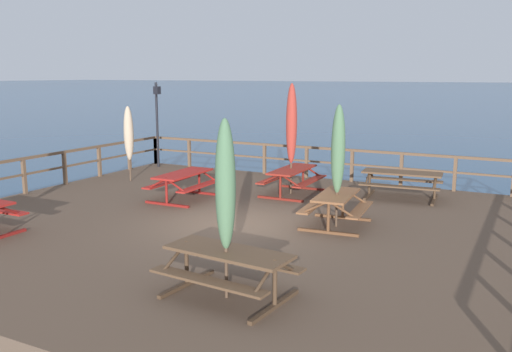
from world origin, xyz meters
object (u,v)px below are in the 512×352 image
at_px(picnic_table_front_left, 228,263).
at_px(picnic_table_mid_left, 292,175).
at_px(picnic_table_back_right, 336,203).
at_px(picnic_table_mid_right, 402,179).
at_px(patio_umbrella_short_back, 338,150).
at_px(patio_umbrella_short_mid, 129,134).
at_px(lamp_post_hooked, 157,112).
at_px(picnic_table_front_right, 183,180).
at_px(patio_umbrella_tall_mid_left, 225,186).
at_px(patio_umbrella_short_front, 292,124).

xyz_separation_m(picnic_table_front_left, picnic_table_mid_left, (-2.16, 7.41, 0.00)).
xyz_separation_m(picnic_table_front_left, picnic_table_back_right, (0.14, 4.73, -0.01)).
bearing_deg(picnic_table_mid_left, picnic_table_mid_right, 17.68).
bearing_deg(picnic_table_back_right, patio_umbrella_short_back, -60.72).
xyz_separation_m(patio_umbrella_short_mid, lamp_post_hooked, (-0.77, 2.54, 0.54)).
xyz_separation_m(picnic_table_front_left, picnic_table_front_right, (-4.61, 5.37, -0.00)).
bearing_deg(patio_umbrella_tall_mid_left, picnic_table_mid_right, 84.36).
relative_size(picnic_table_mid_right, patio_umbrella_short_back, 0.81).
relative_size(picnic_table_mid_left, picnic_table_mid_right, 0.91).
distance_m(picnic_table_back_right, picnic_table_mid_right, 3.70).
relative_size(picnic_table_mid_right, lamp_post_hooked, 0.72).
xyz_separation_m(picnic_table_front_right, picnic_table_mid_right, (5.45, 3.00, 0.00)).
distance_m(picnic_table_front_left, patio_umbrella_short_front, 7.93).
bearing_deg(picnic_table_front_right, patio_umbrella_tall_mid_left, -49.65).
bearing_deg(picnic_table_mid_right, picnic_table_front_left, -95.68).
bearing_deg(picnic_table_front_left, lamp_post_hooked, 132.43).
height_order(picnic_table_mid_right, patio_umbrella_short_mid, patio_umbrella_short_mid).
relative_size(picnic_table_front_left, patio_umbrella_tall_mid_left, 0.76).
bearing_deg(picnic_table_mid_right, lamp_post_hooked, 173.96).
bearing_deg(picnic_table_mid_left, patio_umbrella_tall_mid_left, -73.90).
height_order(picnic_table_front_left, patio_umbrella_tall_mid_left, patio_umbrella_tall_mid_left).
distance_m(picnic_table_mid_left, lamp_post_hooked, 6.86).
bearing_deg(picnic_table_back_right, patio_umbrella_tall_mid_left, -91.68).
height_order(picnic_table_mid_left, patio_umbrella_short_mid, patio_umbrella_short_mid).
relative_size(picnic_table_front_left, picnic_table_front_right, 1.07).
relative_size(patio_umbrella_short_back, lamp_post_hooked, 0.89).
xyz_separation_m(picnic_table_back_right, picnic_table_mid_left, (-2.30, 2.68, 0.01)).
bearing_deg(patio_umbrella_short_mid, lamp_post_hooked, 106.91).
bearing_deg(lamp_post_hooked, picnic_table_mid_right, -6.04).
distance_m(picnic_table_front_right, picnic_table_mid_right, 6.22).
bearing_deg(picnic_table_mid_right, patio_umbrella_tall_mid_left, -95.64).
relative_size(picnic_table_mid_right, patio_umbrella_tall_mid_left, 0.81).
bearing_deg(patio_umbrella_short_back, picnic_table_mid_left, 130.42).
distance_m(picnic_table_back_right, picnic_table_mid_left, 3.53).
xyz_separation_m(picnic_table_back_right, patio_umbrella_tall_mid_left, (-0.14, -4.80, 1.27)).
distance_m(picnic_table_front_left, picnic_table_front_right, 7.08).
height_order(patio_umbrella_short_mid, lamp_post_hooked, lamp_post_hooked).
distance_m(picnic_table_front_left, patio_umbrella_short_back, 4.84).
bearing_deg(patio_umbrella_short_back, patio_umbrella_short_front, 130.68).
bearing_deg(lamp_post_hooked, picnic_table_front_right, -45.37).
relative_size(picnic_table_front_left, lamp_post_hooked, 0.68).
bearing_deg(picnic_table_mid_left, patio_umbrella_short_mid, -173.97).
height_order(picnic_table_mid_left, patio_umbrella_short_front, patio_umbrella_short_front).
distance_m(picnic_table_front_right, picnic_table_back_right, 4.80).
xyz_separation_m(picnic_table_back_right, picnic_table_mid_right, (0.69, 3.63, 0.01)).
bearing_deg(patio_umbrella_short_mid, patio_umbrella_short_front, 6.64).
bearing_deg(patio_umbrella_short_mid, picnic_table_front_right, -24.61).
relative_size(picnic_table_front_left, picnic_table_mid_left, 1.04).
relative_size(patio_umbrella_short_back, patio_umbrella_short_front, 0.87).
bearing_deg(picnic_table_front_right, patio_umbrella_short_mid, 155.39).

